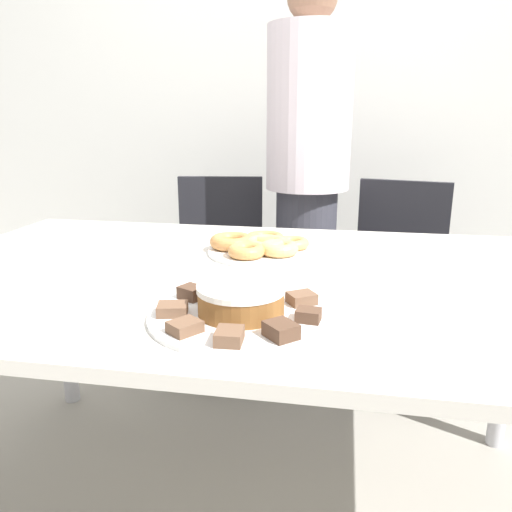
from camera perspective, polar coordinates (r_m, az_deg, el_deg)
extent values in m
cube|color=silver|center=(2.89, 5.29, 18.36)|extent=(8.00, 0.05, 2.60)
cube|color=silver|center=(1.31, -1.61, -2.46)|extent=(1.80, 1.10, 0.03)
cylinder|color=silver|center=(2.18, -21.09, -6.74)|extent=(0.06, 0.06, 0.74)
cylinder|color=silver|center=(1.98, 26.80, -9.79)|extent=(0.06, 0.06, 0.74)
cylinder|color=#383842|center=(2.35, 5.57, -2.67)|extent=(0.27, 0.27, 0.85)
cylinder|color=silver|center=(2.23, 6.11, 16.28)|extent=(0.36, 0.36, 0.67)
cylinder|color=black|center=(2.44, -4.25, -12.66)|extent=(0.44, 0.44, 0.01)
cylinder|color=#262626|center=(2.34, -4.36, -8.02)|extent=(0.06, 0.06, 0.42)
cube|color=black|center=(2.26, -4.48, -2.73)|extent=(0.50, 0.50, 0.04)
cube|color=black|center=(2.40, -4.04, 4.05)|extent=(0.40, 0.08, 0.42)
cylinder|color=black|center=(2.38, 14.49, -13.85)|extent=(0.44, 0.44, 0.01)
cylinder|color=#262626|center=(2.29, 14.86, -9.14)|extent=(0.06, 0.06, 0.42)
cube|color=black|center=(2.20, 15.27, -3.75)|extent=(0.53, 0.53, 0.04)
cube|color=black|center=(2.34, 16.38, 3.15)|extent=(0.39, 0.12, 0.42)
cylinder|color=white|center=(1.02, -1.71, -6.78)|extent=(0.38, 0.38, 0.01)
cylinder|color=white|center=(1.49, 1.16, 0.55)|extent=(0.35, 0.35, 0.01)
cylinder|color=brown|center=(1.01, -1.72, -5.26)|extent=(0.17, 0.17, 0.05)
cylinder|color=white|center=(1.00, -1.73, -3.65)|extent=(0.18, 0.18, 0.01)
cube|color=brown|center=(1.07, 5.23, -4.82)|extent=(0.07, 0.07, 0.02)
cube|color=#513828|center=(1.13, 1.66, -3.54)|extent=(0.05, 0.05, 0.03)
cube|color=brown|center=(1.14, -3.08, -3.44)|extent=(0.07, 0.07, 0.02)
cube|color=#513828|center=(1.10, -7.36, -4.16)|extent=(0.06, 0.06, 0.03)
cube|color=brown|center=(1.02, -9.53, -6.01)|extent=(0.07, 0.06, 0.02)
cube|color=brown|center=(0.93, -8.14, -8.02)|extent=(0.07, 0.07, 0.02)
cube|color=brown|center=(0.89, -3.07, -9.13)|extent=(0.05, 0.06, 0.02)
cube|color=#513828|center=(0.91, 2.88, -8.47)|extent=(0.07, 0.07, 0.03)
cube|color=#513828|center=(0.98, 6.00, -6.73)|extent=(0.05, 0.05, 0.02)
torus|color=#E5AD66|center=(1.48, 1.16, 1.40)|extent=(0.13, 0.13, 0.04)
torus|color=#E5AD66|center=(1.43, 2.63, 0.90)|extent=(0.11, 0.11, 0.04)
torus|color=tan|center=(1.51, 4.18, 1.48)|extent=(0.10, 0.10, 0.03)
torus|color=#D18E4C|center=(1.55, 1.01, 1.99)|extent=(0.12, 0.12, 0.03)
torus|color=#C68447|center=(1.51, -2.79, 1.68)|extent=(0.13, 0.13, 0.04)
torus|color=#D18E4C|center=(1.41, -1.11, 0.60)|extent=(0.11, 0.11, 0.03)
cube|color=white|center=(1.37, 21.56, -2.03)|extent=(0.16, 0.14, 0.01)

